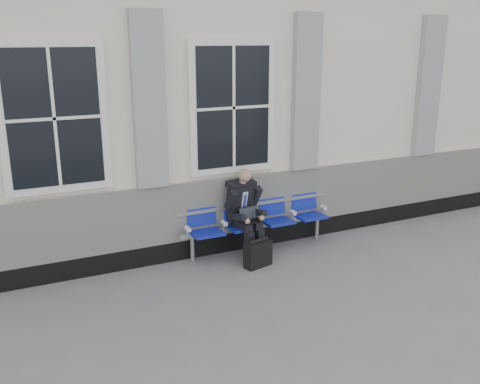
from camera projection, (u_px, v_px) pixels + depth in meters
ground at (254, 293)px, 7.05m from camera, size 70.00×70.00×0.00m
station_building at (166, 97)px, 9.43m from camera, size 14.40×4.40×4.49m
bench at (258, 216)px, 8.34m from camera, size 2.60×0.47×0.91m
businessman at (245, 209)px, 8.05m from camera, size 0.57×0.76×1.37m
briefcase at (258, 254)px, 7.80m from camera, size 0.45×0.27×0.43m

